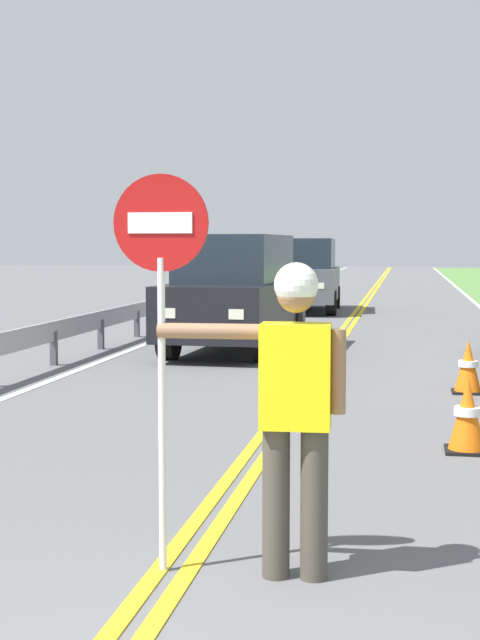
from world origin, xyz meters
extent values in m
cube|color=yellow|center=(-0.09, 20.00, 0.01)|extent=(0.11, 110.00, 0.01)
cube|color=yellow|center=(0.09, 20.00, 0.01)|extent=(0.11, 110.00, 0.01)
cube|color=silver|center=(-3.60, 20.00, 0.01)|extent=(0.12, 110.00, 0.01)
cylinder|color=#474238|center=(0.83, 2.65, 0.44)|extent=(0.16, 0.16, 0.88)
cylinder|color=#474238|center=(0.61, 2.64, 0.44)|extent=(0.16, 0.16, 0.88)
cube|color=yellow|center=(0.72, 2.65, 1.18)|extent=(0.41, 0.26, 0.60)
cylinder|color=#996B4C|center=(0.22, 2.63, 1.43)|extent=(0.60, 0.12, 0.09)
cylinder|color=#996B4C|center=(0.96, 2.66, 1.21)|extent=(0.09, 0.09, 0.48)
sphere|color=#996B4C|center=(0.72, 2.65, 1.65)|extent=(0.22, 0.22, 0.22)
sphere|color=white|center=(0.72, 2.65, 1.70)|extent=(0.25, 0.25, 0.25)
cylinder|color=silver|center=(-0.06, 2.62, 0.92)|extent=(0.04, 0.04, 1.85)
cylinder|color=#B71414|center=(-0.06, 2.62, 2.05)|extent=(0.56, 0.03, 0.56)
cube|color=white|center=(-0.06, 2.60, 2.05)|extent=(0.38, 0.01, 0.12)
cube|color=black|center=(-1.70, 13.66, 0.80)|extent=(2.05, 4.68, 0.92)
cube|color=#1E2833|center=(-1.70, 13.66, 1.68)|extent=(1.75, 2.92, 0.84)
cube|color=#EAEACC|center=(-1.25, 11.36, 0.85)|extent=(0.24, 0.07, 0.16)
cube|color=#EAEACC|center=(-2.35, 11.41, 0.85)|extent=(0.24, 0.07, 0.16)
cylinder|color=black|center=(-0.94, 12.20, 0.34)|extent=(0.31, 0.69, 0.68)
cylinder|color=black|center=(-2.58, 12.27, 0.34)|extent=(0.31, 0.69, 0.68)
cylinder|color=black|center=(-0.81, 15.05, 0.34)|extent=(0.31, 0.69, 0.68)
cylinder|color=black|center=(-2.45, 15.12, 0.34)|extent=(0.31, 0.69, 0.68)
cube|color=#4C5156|center=(-1.54, 23.68, 0.80)|extent=(2.02, 4.67, 0.92)
cube|color=#1E2833|center=(-1.54, 23.68, 1.68)|extent=(1.73, 2.91, 0.84)
cube|color=#EAEACC|center=(-0.90, 21.42, 0.85)|extent=(0.24, 0.07, 0.16)
cube|color=#EAEACC|center=(-2.00, 21.38, 0.85)|extent=(0.24, 0.07, 0.16)
cylinder|color=black|center=(-0.66, 22.29, 0.34)|extent=(0.31, 0.69, 0.68)
cylinder|color=black|center=(-2.30, 22.22, 0.34)|extent=(0.31, 0.69, 0.68)
cylinder|color=black|center=(-0.77, 25.14, 0.34)|extent=(0.31, 0.69, 0.68)
cylinder|color=black|center=(-2.41, 25.07, 0.34)|extent=(0.31, 0.69, 0.68)
cone|color=orange|center=(1.91, 6.12, 0.35)|extent=(0.36, 0.36, 0.70)
cylinder|color=white|center=(1.91, 6.12, 0.39)|extent=(0.25, 0.25, 0.08)
cube|color=black|center=(1.91, 6.12, 0.01)|extent=(0.40, 0.40, 0.03)
cone|color=orange|center=(2.14, 9.60, 0.35)|extent=(0.36, 0.36, 0.70)
cylinder|color=white|center=(2.14, 9.60, 0.39)|extent=(0.25, 0.25, 0.08)
cube|color=black|center=(2.14, 9.60, 0.01)|extent=(0.40, 0.40, 0.03)
cube|color=#9EA0A3|center=(-4.20, 14.65, 0.55)|extent=(0.06, 32.00, 0.32)
cube|color=#4C4C51|center=(-4.20, 11.22, 0.28)|extent=(0.10, 0.10, 0.55)
cube|color=#4C4C51|center=(-4.20, 13.51, 0.28)|extent=(0.10, 0.10, 0.55)
cube|color=#4C4C51|center=(-4.20, 15.79, 0.28)|extent=(0.10, 0.10, 0.55)
cube|color=#4C4C51|center=(-4.20, 18.08, 0.28)|extent=(0.10, 0.10, 0.55)
cube|color=#4C4C51|center=(-4.20, 20.36, 0.28)|extent=(0.10, 0.10, 0.55)
cube|color=#4C4C51|center=(-4.20, 22.65, 0.28)|extent=(0.10, 0.10, 0.55)
cube|color=#4C4C51|center=(-4.20, 24.93, 0.28)|extent=(0.10, 0.10, 0.55)
cube|color=#4C4C51|center=(-4.20, 27.22, 0.28)|extent=(0.10, 0.10, 0.55)
cube|color=#4C4C51|center=(-4.20, 29.51, 0.28)|extent=(0.10, 0.10, 0.55)
camera|label=1|loc=(1.33, -2.46, 1.93)|focal=51.08mm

